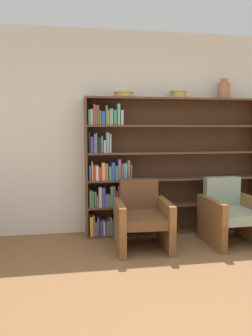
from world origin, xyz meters
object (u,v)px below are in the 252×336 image
bowl_sage (178,94)px  armchair_leather (142,218)px  vase_tall (224,90)px  armchair_cushioned (230,214)px  bookshelf (157,167)px  bowl_cream (124,94)px

bowl_sage → armchair_leather: size_ratio=0.28×
vase_tall → armchair_leather: vase_tall is taller
armchair_leather → armchair_cushioned: bearing=-178.5°
bookshelf → vase_tall: vase_tall is taller
bowl_sage → vase_tall: size_ratio=0.82×
bookshelf → bowl_sage: bowl_sage is taller
bookshelf → armchair_leather: (-0.34, -0.56, -0.55)m
vase_tall → armchair_cushioned: vase_tall is taller
vase_tall → armchair_leather: 2.11m
bowl_cream → vase_tall: (1.40, 0.00, 0.08)m
bowl_sage → armchair_cushioned: size_ratio=0.28×
vase_tall → bowl_cream: bearing=180.0°
bookshelf → armchair_leather: size_ratio=3.04×
bowl_sage → armchair_cushioned: bearing=-45.5°
bowl_cream → armchair_leather: bearing=-75.7°
bookshelf → armchair_cushioned: (0.81, -0.56, -0.55)m
bookshelf → vase_tall: size_ratio=8.87×
bowl_cream → vase_tall: 1.40m
bowl_sage → armchair_cushioned: 1.72m
bookshelf → bowl_cream: size_ratio=9.35×
bowl_cream → bowl_sage: (0.75, 0.00, 0.01)m
bowl_cream → armchair_cushioned: 2.07m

